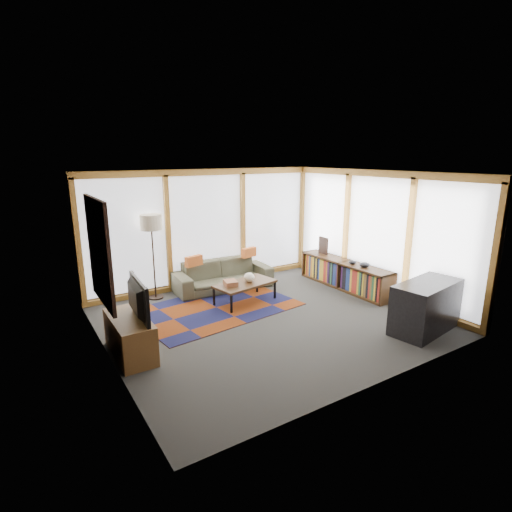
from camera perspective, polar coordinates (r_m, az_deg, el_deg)
ground at (r=7.33m, az=1.69°, el=-9.03°), size 5.50×5.50×0.00m
room_envelope at (r=7.59m, az=2.51°, el=3.97°), size 5.52×5.02×2.62m
rug at (r=7.87m, az=-5.66°, el=-7.34°), size 3.20×2.26×0.01m
sofa at (r=8.85m, az=-4.74°, el=-2.73°), size 2.20×0.97×0.63m
pillow_left at (r=8.45m, az=-8.88°, el=-0.70°), size 0.41×0.21×0.22m
pillow_right at (r=9.09m, az=-1.04°, el=0.52°), size 0.40×0.20×0.21m
floor_lamp at (r=8.36m, az=-14.46°, el=-0.18°), size 0.44×0.44×1.75m
coffee_table at (r=8.06m, az=-1.56°, el=-5.23°), size 1.33×0.83×0.41m
book_stack at (r=7.84m, az=-3.65°, el=-3.87°), size 0.28×0.33×0.10m
vase at (r=8.02m, az=-0.98°, el=-3.06°), size 0.24×0.24×0.19m
bookshelf at (r=9.10m, az=12.52°, el=-2.61°), size 0.45×2.46×0.61m
bowl_a at (r=8.63m, az=15.27°, el=-1.20°), size 0.25×0.25×0.11m
bowl_b at (r=8.82m, az=13.61°, el=-0.85°), size 0.19×0.19×0.08m
shelf_picture at (r=9.56m, az=9.59°, el=1.49°), size 0.05×0.30×0.40m
tv_console at (r=6.30m, az=-17.57°, el=-10.88°), size 0.49×1.17×0.59m
television at (r=6.05m, az=-17.26°, el=-5.92°), size 0.20×1.01×0.58m
bar_counter at (r=7.33m, az=23.10°, el=-6.66°), size 1.41×0.82×0.84m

